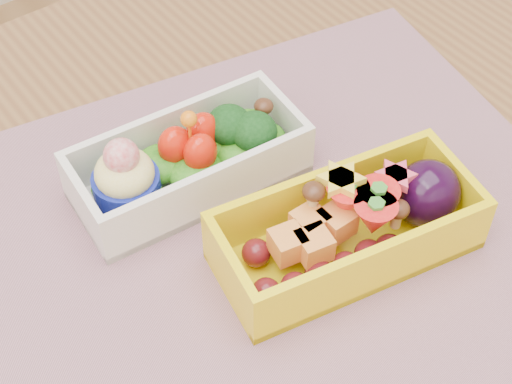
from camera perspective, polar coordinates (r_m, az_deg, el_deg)
table at (r=0.71m, az=3.63°, el=-8.61°), size 1.20×0.80×0.75m
placemat at (r=0.64m, az=-0.27°, el=-2.87°), size 0.57×0.48×0.00m
bento_white at (r=0.65m, az=-4.78°, el=2.10°), size 0.19×0.10×0.08m
bento_yellow at (r=0.61m, az=6.74°, el=-2.42°), size 0.21×0.12×0.07m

